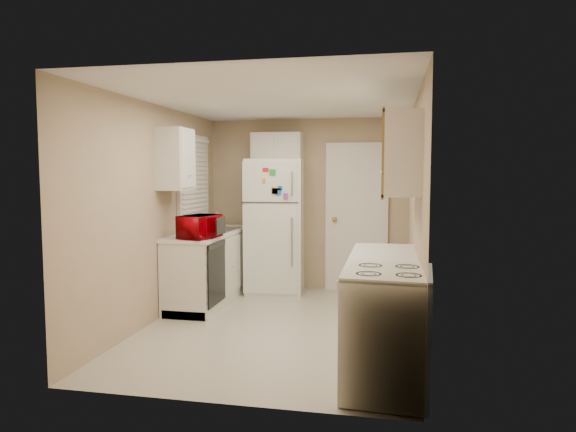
# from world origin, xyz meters

# --- Properties ---
(floor) EXTENTS (3.80, 3.80, 0.00)m
(floor) POSITION_xyz_m (0.00, 0.00, 0.00)
(floor) COLOR beige
(floor) RESTS_ON ground
(ceiling) EXTENTS (3.80, 3.80, 0.00)m
(ceiling) POSITION_xyz_m (0.00, 0.00, 2.40)
(ceiling) COLOR white
(ceiling) RESTS_ON floor
(wall_left) EXTENTS (3.80, 3.80, 0.00)m
(wall_left) POSITION_xyz_m (-1.40, 0.00, 1.20)
(wall_left) COLOR tan
(wall_left) RESTS_ON floor
(wall_right) EXTENTS (3.80, 3.80, 0.00)m
(wall_right) POSITION_xyz_m (1.40, 0.00, 1.20)
(wall_right) COLOR tan
(wall_right) RESTS_ON floor
(wall_back) EXTENTS (2.80, 2.80, 0.00)m
(wall_back) POSITION_xyz_m (0.00, 1.90, 1.20)
(wall_back) COLOR tan
(wall_back) RESTS_ON floor
(wall_front) EXTENTS (2.80, 2.80, 0.00)m
(wall_front) POSITION_xyz_m (0.00, -1.90, 1.20)
(wall_front) COLOR tan
(wall_front) RESTS_ON floor
(left_counter) EXTENTS (0.60, 1.80, 0.90)m
(left_counter) POSITION_xyz_m (-1.10, 0.90, 0.45)
(left_counter) COLOR silver
(left_counter) RESTS_ON floor
(dishwasher) EXTENTS (0.03, 0.58, 0.72)m
(dishwasher) POSITION_xyz_m (-0.81, 0.30, 0.49)
(dishwasher) COLOR black
(dishwasher) RESTS_ON floor
(sink) EXTENTS (0.54, 0.74, 0.16)m
(sink) POSITION_xyz_m (-1.10, 1.05, 0.86)
(sink) COLOR gray
(sink) RESTS_ON left_counter
(microwave) EXTENTS (0.53, 0.37, 0.32)m
(microwave) POSITION_xyz_m (-0.98, 0.24, 1.05)
(microwave) COLOR #9D0008
(microwave) RESTS_ON left_counter
(soap_bottle) EXTENTS (0.11, 0.11, 0.22)m
(soap_bottle) POSITION_xyz_m (-1.15, 1.36, 1.00)
(soap_bottle) COLOR white
(soap_bottle) RESTS_ON left_counter
(window_blinds) EXTENTS (0.10, 0.98, 1.08)m
(window_blinds) POSITION_xyz_m (-1.36, 1.05, 1.60)
(window_blinds) COLOR silver
(window_blinds) RESTS_ON wall_left
(upper_cabinet_left) EXTENTS (0.30, 0.45, 0.70)m
(upper_cabinet_left) POSITION_xyz_m (-1.25, 0.22, 1.80)
(upper_cabinet_left) COLOR silver
(upper_cabinet_left) RESTS_ON wall_left
(refrigerator) EXTENTS (0.81, 0.79, 1.83)m
(refrigerator) POSITION_xyz_m (-0.39, 1.60, 0.92)
(refrigerator) COLOR silver
(refrigerator) RESTS_ON floor
(cabinet_over_fridge) EXTENTS (0.70, 0.30, 0.40)m
(cabinet_over_fridge) POSITION_xyz_m (-0.40, 1.75, 2.00)
(cabinet_over_fridge) COLOR silver
(cabinet_over_fridge) RESTS_ON wall_back
(interior_door) EXTENTS (0.86, 0.06, 2.08)m
(interior_door) POSITION_xyz_m (0.70, 1.86, 1.02)
(interior_door) COLOR silver
(interior_door) RESTS_ON floor
(right_counter) EXTENTS (0.60, 2.00, 0.90)m
(right_counter) POSITION_xyz_m (1.10, -0.80, 0.45)
(right_counter) COLOR silver
(right_counter) RESTS_ON floor
(stove) EXTENTS (0.68, 0.81, 0.94)m
(stove) POSITION_xyz_m (1.15, -1.45, 0.47)
(stove) COLOR silver
(stove) RESTS_ON floor
(upper_cabinet_right) EXTENTS (0.30, 1.20, 0.70)m
(upper_cabinet_right) POSITION_xyz_m (1.25, -0.50, 1.80)
(upper_cabinet_right) COLOR silver
(upper_cabinet_right) RESTS_ON wall_right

